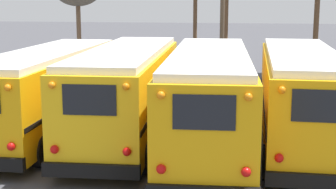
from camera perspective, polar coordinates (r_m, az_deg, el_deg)
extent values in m
plane|color=#424247|center=(17.47, -0.03, -5.11)|extent=(160.00, 160.00, 0.00)
cube|color=#E5A00C|center=(18.63, -13.08, 0.46)|extent=(2.49, 9.97, 2.43)
cube|color=white|center=(18.44, -13.26, 4.48)|extent=(2.29, 9.57, 0.20)
sphere|color=red|center=(13.90, -16.99, -5.53)|extent=(0.22, 0.22, 0.22)
sphere|color=orange|center=(13.56, -17.35, 0.73)|extent=(0.18, 0.18, 0.18)
cube|color=black|center=(19.14, -16.48, 0.01)|extent=(0.09, 9.75, 0.14)
cube|color=black|center=(18.25, -9.48, -0.20)|extent=(0.09, 9.75, 0.14)
cylinder|color=black|center=(22.60, -12.28, -0.50)|extent=(0.29, 0.93, 0.93)
cylinder|color=black|center=(21.91, -6.72, -0.67)|extent=(0.29, 0.93, 0.93)
cylinder|color=black|center=(15.14, -13.94, -6.13)|extent=(0.29, 0.93, 0.93)
cube|color=yellow|center=(17.67, -4.49, 0.37)|extent=(2.89, 10.16, 2.55)
cube|color=white|center=(17.48, -4.56, 4.81)|extent=(2.68, 9.75, 0.20)
cube|color=black|center=(13.15, -8.52, -8.33)|extent=(2.50, 0.31, 0.36)
cube|color=black|center=(12.70, -8.72, -0.60)|extent=(1.35, 0.09, 0.77)
sphere|color=red|center=(13.24, -12.46, -5.96)|extent=(0.22, 0.22, 0.22)
sphere|color=orange|center=(12.87, -12.76, 1.01)|extent=(0.18, 0.18, 0.18)
sphere|color=red|center=(12.78, -4.58, -6.34)|extent=(0.22, 0.22, 0.22)
sphere|color=orange|center=(12.40, -4.70, 0.88)|extent=(0.18, 0.18, 0.18)
cube|color=black|center=(17.97, -8.36, -0.16)|extent=(0.46, 9.85, 0.14)
cube|color=black|center=(17.52, -0.51, -0.32)|extent=(0.46, 9.85, 0.14)
cylinder|color=black|center=(21.70, -5.61, -0.76)|extent=(0.32, 0.94, 0.93)
cylinder|color=black|center=(21.36, 0.41, -0.89)|extent=(0.32, 0.94, 0.93)
cylinder|color=black|center=(14.70, -11.55, -6.54)|extent=(0.32, 0.94, 0.93)
cylinder|color=black|center=(14.18, -2.63, -6.96)|extent=(0.32, 0.94, 0.93)
cube|color=#E5A00C|center=(16.18, 4.60, -0.44)|extent=(2.96, 10.35, 2.58)
cube|color=white|center=(15.97, 4.68, 4.45)|extent=(2.74, 9.93, 0.20)
cube|color=black|center=(11.01, 4.02, -1.99)|extent=(1.35, 0.10, 0.77)
sphere|color=red|center=(11.39, -0.77, -8.27)|extent=(0.22, 0.22, 0.22)
sphere|color=orange|center=(10.97, -0.79, -0.09)|extent=(0.18, 0.18, 0.18)
sphere|color=red|center=(11.34, 8.64, -8.49)|extent=(0.22, 0.22, 0.22)
sphere|color=orange|center=(10.91, 8.89, -0.28)|extent=(0.18, 0.18, 0.18)
cube|color=black|center=(16.29, 0.22, -1.03)|extent=(0.51, 10.03, 0.14)
cube|color=black|center=(16.24, 8.98, -1.20)|extent=(0.51, 10.03, 0.14)
cylinder|color=black|center=(20.20, 1.55, -1.45)|extent=(0.33, 1.03, 1.01)
cylinder|color=black|center=(20.16, 8.09, -1.58)|extent=(0.33, 1.03, 1.01)
cylinder|color=black|center=(12.87, -1.08, -8.63)|extent=(0.33, 1.03, 1.01)
cylinder|color=black|center=(12.81, 9.33, -8.87)|extent=(0.33, 1.03, 1.01)
cube|color=#E5A00C|center=(17.27, 14.43, -0.14)|extent=(2.45, 9.92, 2.56)
cube|color=white|center=(17.08, 14.64, 4.40)|extent=(2.26, 9.52, 0.20)
cube|color=black|center=(12.76, 16.07, -9.20)|extent=(2.37, 0.23, 0.36)
cube|color=black|center=(12.30, 16.49, -1.24)|extent=(1.28, 0.05, 0.77)
sphere|color=red|center=(12.51, 12.21, -6.90)|extent=(0.22, 0.22, 0.22)
sphere|color=orange|center=(12.12, 12.51, 0.48)|extent=(0.18, 0.18, 0.18)
cube|color=black|center=(17.25, 10.51, -0.65)|extent=(0.15, 9.69, 0.14)
cylinder|color=black|center=(21.01, 10.52, -1.23)|extent=(0.29, 0.96, 0.96)
cylinder|color=black|center=(21.17, 16.38, -1.40)|extent=(0.29, 0.96, 0.96)
cylinder|color=black|center=(13.95, 11.00, -7.39)|extent=(0.29, 0.96, 0.96)
cylinder|color=brown|center=(28.06, 6.04, 8.73)|extent=(0.25, 0.25, 7.62)
cylinder|color=brown|center=(32.22, 16.09, 7.38)|extent=(0.31, 0.31, 6.22)
cylinder|color=brown|center=(30.24, 6.35, 7.23)|extent=(0.33, 0.33, 5.90)
cylinder|color=brown|center=(37.31, 3.02, 7.79)|extent=(0.29, 0.29, 5.70)
cylinder|color=brown|center=(31.29, -9.82, 5.99)|extent=(0.27, 0.27, 4.52)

